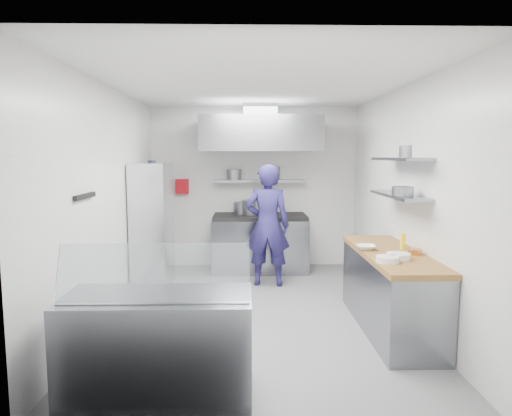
{
  "coord_description": "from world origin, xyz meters",
  "views": [
    {
      "loc": [
        -0.14,
        -5.55,
        1.96
      ],
      "look_at": [
        0.0,
        0.6,
        1.25
      ],
      "focal_mm": 32.0,
      "sensor_mm": 36.0,
      "label": 1
    }
  ],
  "objects_px": {
    "wire_rack": "(153,225)",
    "display_case": "(159,346)",
    "gas_range": "(260,244)",
    "chef": "(267,225)"
  },
  "relations": [
    {
      "from": "wire_rack",
      "to": "display_case",
      "type": "xyz_separation_m",
      "value": [
        0.68,
        -3.2,
        -0.5
      ]
    },
    {
      "from": "gas_range",
      "to": "wire_rack",
      "type": "bearing_deg",
      "value": -151.14
    },
    {
      "from": "chef",
      "to": "wire_rack",
      "type": "height_order",
      "value": "wire_rack"
    },
    {
      "from": "chef",
      "to": "wire_rack",
      "type": "xyz_separation_m",
      "value": [
        -1.72,
        -0.01,
        0.01
      ]
    },
    {
      "from": "chef",
      "to": "display_case",
      "type": "distance_m",
      "value": 3.41
    },
    {
      "from": "wire_rack",
      "to": "gas_range",
      "type": "bearing_deg",
      "value": 28.86
    },
    {
      "from": "wire_rack",
      "to": "display_case",
      "type": "distance_m",
      "value": 3.31
    },
    {
      "from": "wire_rack",
      "to": "chef",
      "type": "bearing_deg",
      "value": 0.3
    },
    {
      "from": "gas_range",
      "to": "display_case",
      "type": "distance_m",
      "value": 4.21
    },
    {
      "from": "gas_range",
      "to": "chef",
      "type": "height_order",
      "value": "chef"
    }
  ]
}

